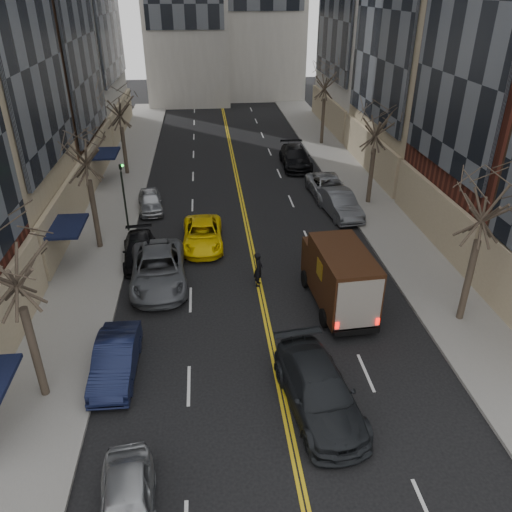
{
  "coord_description": "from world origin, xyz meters",
  "views": [
    {
      "loc": [
        -2.42,
        -6.65,
        13.55
      ],
      "look_at": [
        -0.26,
        14.09,
        2.2
      ],
      "focal_mm": 35.0,
      "sensor_mm": 36.0,
      "label": 1
    }
  ],
  "objects": [
    {
      "name": "tree_lf_mid",
      "position": [
        -8.8,
        20.0,
        6.6
      ],
      "size": [
        3.2,
        3.2,
        8.91
      ],
      "color": "#382D23",
      "rests_on": "sidewalk_left"
    },
    {
      "name": "parked_rt_b",
      "position": [
        6.3,
        26.57,
        0.74
      ],
      "size": [
        2.71,
        5.46,
        1.49
      ],
      "primitive_type": "imported",
      "rotation": [
        0.0,
        0.0,
        0.05
      ],
      "color": "#ACAFB4",
      "rests_on": "ground"
    },
    {
      "name": "parked_lf_b",
      "position": [
        -6.3,
        8.96,
        0.72
      ],
      "size": [
        1.6,
        4.38,
        1.44
      ],
      "primitive_type": "imported",
      "rotation": [
        0.0,
        0.0,
        -0.02
      ],
      "color": "#101633",
      "rests_on": "ground"
    },
    {
      "name": "parked_lf_d",
      "position": [
        -6.3,
        18.25,
        0.64
      ],
      "size": [
        2.22,
        4.55,
        1.27
      ],
      "primitive_type": "imported",
      "rotation": [
        0.0,
        0.0,
        0.1
      ],
      "color": "black",
      "rests_on": "ground"
    },
    {
      "name": "parked_lf_e",
      "position": [
        -6.3,
        25.41,
        0.66
      ],
      "size": [
        2.07,
        4.04,
        1.32
      ],
      "primitive_type": "imported",
      "rotation": [
        0.0,
        0.0,
        0.14
      ],
      "color": "#A0A3A8",
      "rests_on": "ground"
    },
    {
      "name": "parked_lf_c",
      "position": [
        -5.1,
        15.73,
        0.83
      ],
      "size": [
        3.18,
        6.14,
        1.66
      ],
      "primitive_type": "imported",
      "rotation": [
        0.0,
        0.0,
        0.07
      ],
      "color": "#505359",
      "rests_on": "ground"
    },
    {
      "name": "traffic_signal",
      "position": [
        -7.39,
        22.0,
        2.82
      ],
      "size": [
        0.29,
        0.26,
        4.7
      ],
      "color": "black",
      "rests_on": "sidewalk_left"
    },
    {
      "name": "taxi",
      "position": [
        -2.81,
        19.78,
        0.69
      ],
      "size": [
        2.33,
        4.97,
        1.38
      ],
      "primitive_type": "imported",
      "rotation": [
        0.0,
        0.0,
        -0.01
      ],
      "color": "yellow",
      "rests_on": "ground"
    },
    {
      "name": "parked_rt_a",
      "position": [
        6.3,
        23.28,
        0.8
      ],
      "size": [
        2.25,
        5.03,
        1.6
      ],
      "primitive_type": "imported",
      "rotation": [
        0.0,
        0.0,
        0.12
      ],
      "color": "#494C50",
      "rests_on": "ground"
    },
    {
      "name": "observer_sedan",
      "position": [
        1.2,
        6.37,
        0.8
      ],
      "size": [
        2.99,
        5.8,
        1.61
      ],
      "rotation": [
        0.0,
        0.0,
        0.14
      ],
      "color": "black",
      "rests_on": "ground"
    },
    {
      "name": "tree_rt_far",
      "position": [
        8.8,
        40.0,
        6.74
      ],
      "size": [
        3.2,
        3.2,
        9.11
      ],
      "color": "#382D23",
      "rests_on": "sidewalk_right"
    },
    {
      "name": "tree_rt_near",
      "position": [
        8.8,
        11.0,
        6.45
      ],
      "size": [
        3.2,
        3.2,
        8.71
      ],
      "color": "#382D23",
      "rests_on": "sidewalk_right"
    },
    {
      "name": "tree_lf_near",
      "position": [
        -8.8,
        8.0,
        6.24
      ],
      "size": [
        3.2,
        3.2,
        8.41
      ],
      "color": "#382D23",
      "rests_on": "sidewalk_left"
    },
    {
      "name": "tree_rt_mid",
      "position": [
        8.8,
        25.0,
        6.17
      ],
      "size": [
        3.2,
        3.2,
        8.32
      ],
      "color": "#382D23",
      "rests_on": "sidewalk_right"
    },
    {
      "name": "tree_lf_far",
      "position": [
        -8.8,
        33.0,
        6.02
      ],
      "size": [
        3.2,
        3.2,
        8.12
      ],
      "color": "#382D23",
      "rests_on": "sidewalk_left"
    },
    {
      "name": "ups_truck",
      "position": [
        3.49,
        12.82,
        1.59
      ],
      "size": [
        2.63,
        5.87,
        3.15
      ],
      "rotation": [
        0.0,
        0.0,
        0.06
      ],
      "color": "black",
      "rests_on": "ground"
    },
    {
      "name": "parked_rt_c",
      "position": [
        5.1,
        33.55,
        0.82
      ],
      "size": [
        2.41,
        5.68,
        1.63
      ],
      "primitive_type": "imported",
      "rotation": [
        0.0,
        0.0,
        -0.02
      ],
      "color": "black",
      "rests_on": "ground"
    },
    {
      "name": "sidewalk_right",
      "position": [
        9.0,
        27.0,
        0.07
      ],
      "size": [
        4.0,
        66.0,
        0.15
      ],
      "primitive_type": "cube",
      "color": "slate",
      "rests_on": "ground"
    },
    {
      "name": "sidewalk_left",
      "position": [
        -9.0,
        27.0,
        0.07
      ],
      "size": [
        4.0,
        66.0,
        0.15
      ],
      "primitive_type": "cube",
      "color": "slate",
      "rests_on": "ground"
    },
    {
      "name": "parked_lf_a",
      "position": [
        -5.1,
        2.6,
        0.68
      ],
      "size": [
        2.03,
        4.17,
        1.37
      ],
      "primitive_type": "imported",
      "rotation": [
        0.0,
        0.0,
        0.11
      ],
      "color": "#A1A5A9",
      "rests_on": "ground"
    },
    {
      "name": "pedestrian",
      "position": [
        -0.04,
        15.03,
        0.92
      ],
      "size": [
        0.58,
        0.75,
        1.85
      ],
      "primitive_type": "imported",
      "rotation": [
        0.0,
        0.0,
        1.36
      ],
      "color": "black",
      "rests_on": "ground"
    }
  ]
}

